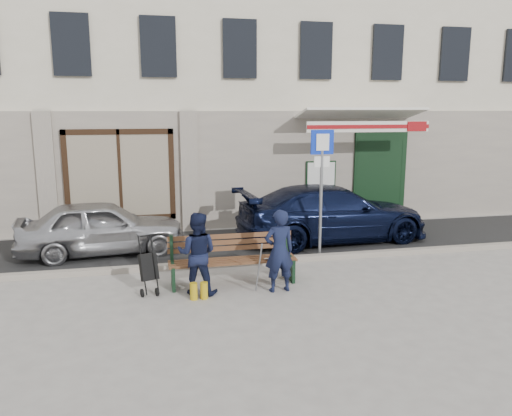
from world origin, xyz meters
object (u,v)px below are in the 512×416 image
object	(u,v)px
car_silver	(102,227)
stroller	(149,268)
woman	(197,253)
man	(279,251)
bench	(230,260)
parking_sign	(322,173)
car_navy	(332,213)

from	to	relation	value
car_silver	stroller	xyz separation A→B (m)	(1.03, -2.75, -0.16)
woman	man	bearing A→B (deg)	-169.80
bench	man	world-z (taller)	man
parking_sign	man	bearing A→B (deg)	-132.00
car_silver	woman	distance (m)	3.51
woman	car_navy	bearing A→B (deg)	-123.11
woman	stroller	bearing A→B (deg)	3.55
car_navy	parking_sign	world-z (taller)	parking_sign
car_silver	car_navy	distance (m)	5.53
bench	woman	bearing A→B (deg)	-149.93
car_navy	stroller	distance (m)	5.30
car_silver	man	distance (m)	4.58
woman	stroller	distance (m)	0.92
man	woman	world-z (taller)	man
man	stroller	xyz separation A→B (m)	(-2.30, 0.40, -0.29)
car_navy	stroller	size ratio (longest dim) A/B	4.64
woman	stroller	size ratio (longest dim) A/B	1.43
car_navy	parking_sign	distance (m)	1.96
car_silver	man	bearing A→B (deg)	-139.53
parking_sign	stroller	size ratio (longest dim) A/B	2.72
car_navy	bench	bearing A→B (deg)	126.67
woman	stroller	xyz separation A→B (m)	(-0.85, 0.21, -0.28)
parking_sign	bench	world-z (taller)	parking_sign
car_silver	parking_sign	bearing A→B (deg)	-111.47
car_silver	woman	size ratio (longest dim) A/B	2.47
man	parking_sign	bearing A→B (deg)	-132.51
parking_sign	bench	size ratio (longest dim) A/B	1.17
man	stroller	bearing A→B (deg)	-14.88
parking_sign	stroller	distance (m)	4.24
car_navy	man	size ratio (longest dim) A/B	3.19
car_silver	bench	bearing A→B (deg)	-141.67
parking_sign	woman	size ratio (longest dim) A/B	1.90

